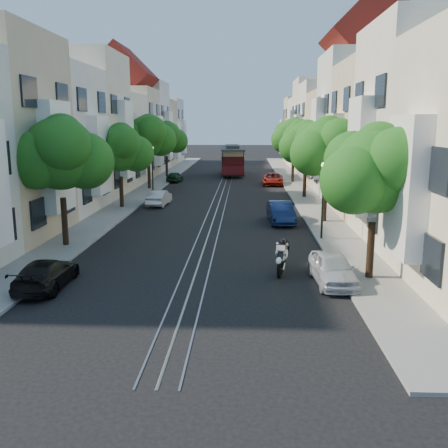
# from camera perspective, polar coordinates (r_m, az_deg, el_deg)

# --- Properties ---
(ground) EXTENTS (200.00, 200.00, 0.00)m
(ground) POSITION_cam_1_polar(r_m,az_deg,el_deg) (51.27, 0.07, 4.37)
(ground) COLOR black
(ground) RESTS_ON ground
(sidewalk_east) EXTENTS (2.50, 80.00, 0.12)m
(sidewalk_east) POSITION_cam_1_polar(r_m,az_deg,el_deg) (51.48, 8.19, 4.35)
(sidewalk_east) COLOR gray
(sidewalk_east) RESTS_ON ground
(sidewalk_west) EXTENTS (2.50, 80.00, 0.12)m
(sidewalk_west) POSITION_cam_1_polar(r_m,az_deg,el_deg) (52.07, -7.95, 4.43)
(sidewalk_west) COLOR gray
(sidewalk_west) RESTS_ON ground
(rail_left) EXTENTS (0.06, 80.00, 0.02)m
(rail_left) POSITION_cam_1_polar(r_m,az_deg,el_deg) (51.30, -0.54, 4.38)
(rail_left) COLOR gray
(rail_left) RESTS_ON ground
(rail_slot) EXTENTS (0.06, 80.00, 0.02)m
(rail_slot) POSITION_cam_1_polar(r_m,az_deg,el_deg) (51.27, 0.07, 4.38)
(rail_slot) COLOR gray
(rail_slot) RESTS_ON ground
(rail_right) EXTENTS (0.06, 80.00, 0.02)m
(rail_right) POSITION_cam_1_polar(r_m,az_deg,el_deg) (51.25, 0.69, 4.38)
(rail_right) COLOR gray
(rail_right) RESTS_ON ground
(lane_line) EXTENTS (0.08, 80.00, 0.01)m
(lane_line) POSITION_cam_1_polar(r_m,az_deg,el_deg) (51.27, 0.07, 4.37)
(lane_line) COLOR tan
(lane_line) RESTS_ON ground
(townhouses_east) EXTENTS (7.75, 72.00, 12.00)m
(townhouses_east) POSITION_cam_1_polar(r_m,az_deg,el_deg) (51.70, 13.53, 9.88)
(townhouses_east) COLOR beige
(townhouses_east) RESTS_ON ground
(townhouses_west) EXTENTS (7.75, 72.00, 11.76)m
(townhouses_west) POSITION_cam_1_polar(r_m,az_deg,el_deg) (52.65, -13.14, 9.80)
(townhouses_west) COLOR silver
(townhouses_west) RESTS_ON ground
(tree_e_a) EXTENTS (4.72, 3.87, 6.27)m
(tree_e_a) POSITION_cam_1_polar(r_m,az_deg,el_deg) (20.57, 17.07, 5.63)
(tree_e_a) COLOR black
(tree_e_a) RESTS_ON ground
(tree_e_b) EXTENTS (4.93, 4.08, 6.68)m
(tree_e_b) POSITION_cam_1_polar(r_m,az_deg,el_deg) (32.27, 11.77, 8.41)
(tree_e_b) COLOR black
(tree_e_b) RESTS_ON ground
(tree_e_c) EXTENTS (4.84, 3.99, 6.52)m
(tree_e_c) POSITION_cam_1_polar(r_m,az_deg,el_deg) (43.16, 9.42, 9.02)
(tree_e_c) COLOR black
(tree_e_c) RESTS_ON ground
(tree_e_d) EXTENTS (5.01, 4.16, 6.85)m
(tree_e_d) POSITION_cam_1_polar(r_m,az_deg,el_deg) (54.08, 8.03, 9.80)
(tree_e_d) COLOR black
(tree_e_d) RESTS_ON ground
(tree_w_a) EXTENTS (4.93, 4.08, 6.68)m
(tree_w_a) POSITION_cam_1_polar(r_m,az_deg,el_deg) (26.52, -18.10, 7.49)
(tree_w_a) COLOR black
(tree_w_a) RESTS_ON ground
(tree_w_b) EXTENTS (4.72, 3.87, 6.27)m
(tree_w_b) POSITION_cam_1_polar(r_m,az_deg,el_deg) (38.00, -11.76, 8.32)
(tree_w_b) COLOR black
(tree_w_b) RESTS_ON ground
(tree_w_c) EXTENTS (5.13, 4.28, 7.09)m
(tree_w_c) POSITION_cam_1_polar(r_m,az_deg,el_deg) (48.71, -8.62, 9.85)
(tree_w_c) COLOR black
(tree_w_c) RESTS_ON ground
(tree_w_d) EXTENTS (4.84, 3.99, 6.52)m
(tree_w_d) POSITION_cam_1_polar(r_m,az_deg,el_deg) (59.56, -6.58, 9.71)
(tree_w_d) COLOR black
(tree_w_d) RESTS_ON ground
(lamp_east) EXTENTS (0.32, 0.32, 4.16)m
(lamp_east) POSITION_cam_1_polar(r_m,az_deg,el_deg) (27.39, 11.28, 3.96)
(lamp_east) COLOR black
(lamp_east) RESTS_ON ground
(lamp_west) EXTENTS (0.32, 0.32, 4.16)m
(lamp_west) POSITION_cam_1_polar(r_m,az_deg,el_deg) (45.75, -8.21, 6.98)
(lamp_west) COLOR black
(lamp_west) RESTS_ON ground
(sportbike_rider) EXTENTS (0.77, 2.18, 1.54)m
(sportbike_rider) POSITION_cam_1_polar(r_m,az_deg,el_deg) (21.43, 6.64, -3.49)
(sportbike_rider) COLOR black
(sportbike_rider) RESTS_ON ground
(cable_car) EXTENTS (3.21, 8.93, 3.38)m
(cable_car) POSITION_cam_1_polar(r_m,az_deg,el_deg) (61.82, 0.95, 7.44)
(cable_car) COLOR black
(cable_car) RESTS_ON ground
(parked_car_e_near) EXTENTS (1.73, 3.81, 1.27)m
(parked_car_e_near) POSITION_cam_1_polar(r_m,az_deg,el_deg) (20.39, 12.29, -4.97)
(parked_car_e_near) COLOR silver
(parked_car_e_near) RESTS_ON ground
(parked_car_e_mid) EXTENTS (1.72, 4.27, 1.38)m
(parked_car_e_mid) POSITION_cam_1_polar(r_m,az_deg,el_deg) (32.23, 6.50, 1.33)
(parked_car_e_mid) COLOR #0D1942
(parked_car_e_mid) RESTS_ON ground
(parked_car_e_far) EXTENTS (2.32, 4.57, 1.24)m
(parked_car_e_far) POSITION_cam_1_polar(r_m,az_deg,el_deg) (52.33, 5.62, 5.14)
(parked_car_e_far) COLOR maroon
(parked_car_e_far) RESTS_ON ground
(parked_car_w_near) EXTENTS (1.63, 3.95, 1.14)m
(parked_car_w_near) POSITION_cam_1_polar(r_m,az_deg,el_deg) (20.63, -19.66, -5.38)
(parked_car_w_near) COLOR black
(parked_car_w_near) RESTS_ON ground
(parked_car_w_mid) EXTENTS (1.53, 3.77, 1.22)m
(parked_car_w_mid) POSITION_cam_1_polar(r_m,az_deg,el_deg) (39.29, -7.43, 3.00)
(parked_car_w_mid) COLOR silver
(parked_car_w_mid) RESTS_ON ground
(parked_car_w_far) EXTENTS (1.66, 3.46, 1.14)m
(parked_car_w_far) POSITION_cam_1_polar(r_m,az_deg,el_deg) (54.98, -5.65, 5.39)
(parked_car_w_far) COLOR black
(parked_car_w_far) RESTS_ON ground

